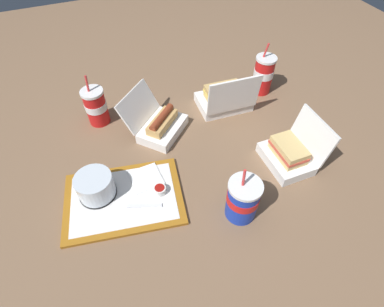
{
  "coord_description": "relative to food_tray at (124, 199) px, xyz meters",
  "views": [
    {
      "loc": [
        0.23,
        0.61,
        0.82
      ],
      "look_at": [
        -0.03,
        -0.01,
        0.05
      ],
      "focal_mm": 28.0,
      "sensor_mm": 36.0,
      "label": 1
    }
  ],
  "objects": [
    {
      "name": "cake_container",
      "position": [
        0.07,
        -0.05,
        0.05
      ],
      "size": [
        0.12,
        0.12,
        0.08
      ],
      "color": "black",
      "rests_on": "food_tray"
    },
    {
      "name": "clamshell_hotdog_right",
      "position": [
        -0.21,
        -0.25,
        0.03
      ],
      "size": [
        0.27,
        0.27,
        0.15
      ],
      "color": "white",
      "rests_on": "ground_plane"
    },
    {
      "name": "ground_plane",
      "position": [
        -0.24,
        -0.04,
        -0.01
      ],
      "size": [
        3.2,
        3.2,
        0.0
      ],
      "primitive_type": "plane",
      "color": "brown"
    },
    {
      "name": "soda_cup_left",
      "position": [
        -0.7,
        -0.33,
        0.08
      ],
      "size": [
        0.09,
        0.09,
        0.23
      ],
      "color": "red",
      "rests_on": "ground_plane"
    },
    {
      "name": "clamshell_sandwich_back",
      "position": [
        -0.5,
        -0.29,
        0.04
      ],
      "size": [
        0.22,
        0.19,
        0.19
      ],
      "color": "white",
      "rests_on": "ground_plane"
    },
    {
      "name": "soda_cup_center",
      "position": [
        -0.0,
        -0.4,
        0.07
      ],
      "size": [
        0.09,
        0.09,
        0.21
      ],
      "color": "red",
      "rests_on": "ground_plane"
    },
    {
      "name": "clamshell_sandwich_center",
      "position": [
        -0.57,
        0.06,
        0.04
      ],
      "size": [
        0.17,
        0.18,
        0.17
      ],
      "color": "white",
      "rests_on": "ground_plane"
    },
    {
      "name": "napkin_stack",
      "position": [
        -0.09,
        -0.05,
        0.01
      ],
      "size": [
        0.11,
        0.11,
        0.0
      ],
      "primitive_type": "cube",
      "rotation": [
        0.0,
        0.0,
        0.05
      ],
      "color": "white",
      "rests_on": "food_tray"
    },
    {
      "name": "ketchup_cup",
      "position": [
        -0.11,
        0.02,
        0.02
      ],
      "size": [
        0.04,
        0.04,
        0.02
      ],
      "color": "white",
      "rests_on": "food_tray"
    },
    {
      "name": "soda_cup_right",
      "position": [
        -0.32,
        0.18,
        0.07
      ],
      "size": [
        0.1,
        0.1,
        0.21
      ],
      "color": "#1938B7",
      "rests_on": "ground_plane"
    },
    {
      "name": "food_tray",
      "position": [
        0.0,
        0.0,
        0.0
      ],
      "size": [
        0.41,
        0.32,
        0.01
      ],
      "color": "#A56619",
      "rests_on": "ground_plane"
    },
    {
      "name": "plastic_fork",
      "position": [
        -0.05,
        0.06,
        0.01
      ],
      "size": [
        0.11,
        0.05,
        0.0
      ],
      "primitive_type": "cube",
      "rotation": [
        0.0,
        0.0,
        -0.35
      ],
      "color": "white",
      "rests_on": "food_tray"
    }
  ]
}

